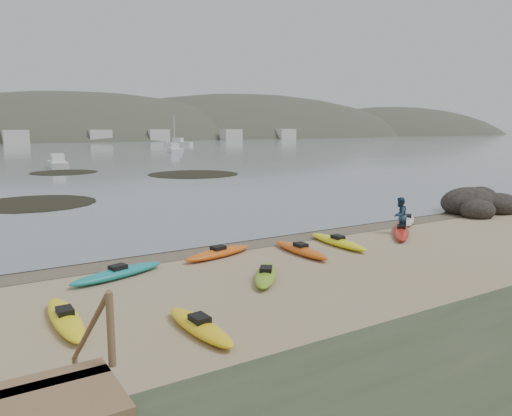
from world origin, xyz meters
TOP-DOWN VIEW (x-y plane):
  - ground at (0.00, 0.00)m, footprint 600.00×600.00m
  - wet_sand at (0.00, -0.30)m, footprint 60.00×60.00m
  - stairs at (-11.00, -11.62)m, footprint 1.50×2.70m
  - kayaks at (-0.88, -3.51)m, footprint 20.57×10.19m
  - person_east at (6.73, -2.44)m, footprint 1.01×0.88m
  - rock_cluster at (15.52, -0.70)m, footprint 5.38×3.97m
  - kelp_mats at (2.50, 28.52)m, footprint 26.66×30.31m
  - far_hills at (39.38, 193.97)m, footprint 550.00×135.00m
  - far_town at (6.00, 145.00)m, footprint 199.00×5.00m

SIDE VIEW (x-z plane):
  - far_hills at x=39.38m, z-range -55.93..24.07m
  - ground at x=0.00m, z-range 0.00..0.00m
  - wet_sand at x=0.00m, z-range 0.00..0.00m
  - kelp_mats at x=2.50m, z-range 0.01..0.05m
  - kayaks at x=-0.88m, z-range 0.00..0.34m
  - rock_cluster at x=15.52m, z-range -0.68..1.18m
  - person_east at x=6.73m, z-range 0.00..1.78m
  - stairs at x=-11.00m, z-range 0.00..2.10m
  - far_town at x=6.00m, z-range 0.00..4.00m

